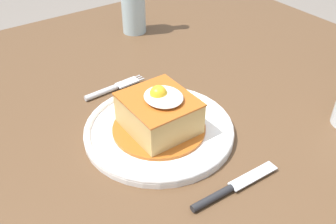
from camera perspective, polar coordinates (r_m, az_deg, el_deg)
name	(u,v)px	position (r m, az deg, el deg)	size (l,w,h in m)	color
dining_table	(218,133)	(0.86, 7.48, -3.09)	(1.21, 1.04, 0.73)	brown
main_plate	(159,129)	(0.69, -1.35, -2.63)	(0.27, 0.27, 0.02)	white
sandwich_meal	(159,114)	(0.67, -1.35, -0.31)	(0.17, 0.17, 0.09)	#B75B1E
fork	(110,89)	(0.82, -8.71, 3.40)	(0.02, 0.14, 0.01)	silver
knife	(225,191)	(0.60, 8.48, -11.70)	(0.02, 0.17, 0.01)	#262628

